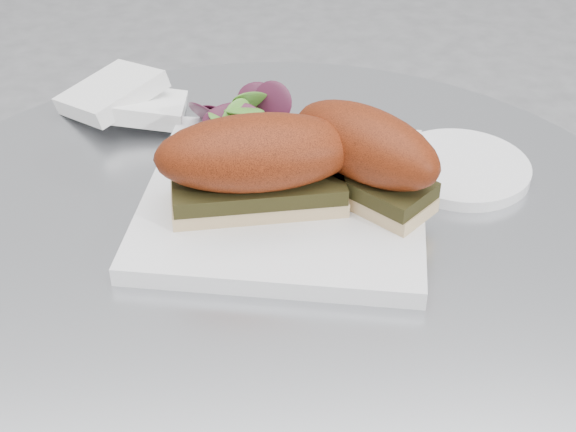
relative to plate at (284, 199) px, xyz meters
name	(u,v)px	position (x,y,z in m)	size (l,w,h in m)	color
plate	(284,199)	(0.00, 0.00, 0.00)	(0.24, 0.24, 0.02)	white
sandwich_left	(257,162)	(-0.02, -0.02, 0.05)	(0.17, 0.08, 0.08)	beige
sandwich_right	(365,153)	(0.07, -0.01, 0.05)	(0.14, 0.15, 0.08)	beige
salad	(235,126)	(-0.04, 0.07, 0.03)	(0.11, 0.11, 0.05)	#53922F
napkin	(132,110)	(-0.14, 0.17, 0.00)	(0.12, 0.12, 0.02)	white
saucer	(461,168)	(0.17, 0.04, 0.00)	(0.13, 0.13, 0.01)	white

